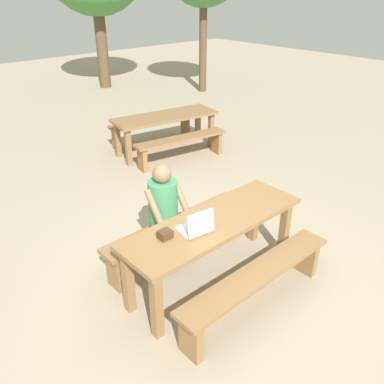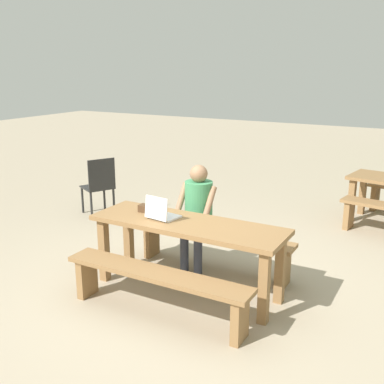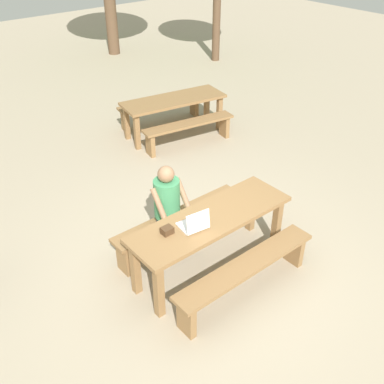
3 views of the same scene
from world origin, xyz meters
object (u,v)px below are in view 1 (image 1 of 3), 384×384
laptop (196,226)px  small_pouch (165,234)px  person_seated (165,208)px  picnic_table_front (214,230)px  picnic_table_mid (165,121)px

laptop → small_pouch: (-0.29, 0.12, -0.02)m
small_pouch → person_seated: (0.39, 0.49, -0.08)m
picnic_table_front → small_pouch: small_pouch is taller
picnic_table_front → small_pouch: 0.61m
laptop → small_pouch: 0.31m
laptop → small_pouch: size_ratio=2.58×
picnic_table_front → person_seated: 0.61m
laptop → person_seated: person_seated is taller
laptop → small_pouch: bearing=-14.5°
picnic_table_front → person_seated: bearing=108.8°
picnic_table_front → laptop: size_ratio=6.38×
laptop → picnic_table_mid: 4.04m
picnic_table_front → person_seated: (-0.19, 0.57, 0.09)m
small_pouch → picnic_table_mid: size_ratio=0.06×
laptop → person_seated: bearing=-91.6°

